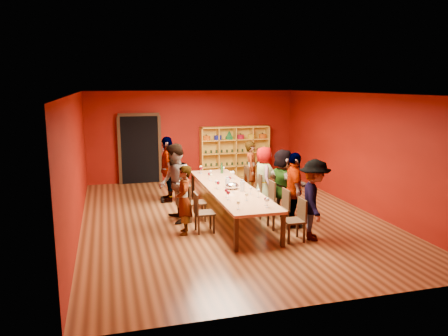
{
  "coord_description": "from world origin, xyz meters",
  "views": [
    {
      "loc": [
        -2.83,
        -9.9,
        3.23
      ],
      "look_at": [
        -0.03,
        0.45,
        1.15
      ],
      "focal_mm": 35.0,
      "sensor_mm": 36.0,
      "label": 1
    }
  ],
  "objects_px": {
    "chair_person_right_4": "(243,180)",
    "person_right_2": "(283,183)",
    "person_left_1": "(184,200)",
    "chair_person_left_4": "(180,183)",
    "tasting_table": "(230,190)",
    "person_right_0": "(314,200)",
    "person_right_3": "(264,177)",
    "shelving_unit": "(234,150)",
    "person_left_2": "(175,183)",
    "chair_person_left_1": "(201,210)",
    "spittoon_bowl": "(232,186)",
    "chair_person_right_2": "(268,197)",
    "chair_person_right_1": "(281,207)",
    "person_right_4": "(251,169)",
    "chair_person_right_3": "(255,188)",
    "person_right_1": "(294,190)",
    "chair_person_left_2": "(193,200)",
    "chair_person_right_0": "(297,217)",
    "wine_bottle": "(222,169)",
    "person_left_4": "(168,169)"
  },
  "relations": [
    {
      "from": "tasting_table",
      "to": "person_left_1",
      "type": "bearing_deg",
      "value": -145.45
    },
    {
      "from": "tasting_table",
      "to": "spittoon_bowl",
      "type": "bearing_deg",
      "value": -82.7
    },
    {
      "from": "tasting_table",
      "to": "chair_person_right_3",
      "type": "relative_size",
      "value": 5.06
    },
    {
      "from": "chair_person_left_1",
      "to": "person_right_4",
      "type": "height_order",
      "value": "person_right_4"
    },
    {
      "from": "person_left_2",
      "to": "person_right_0",
      "type": "relative_size",
      "value": 1.1
    },
    {
      "from": "chair_person_right_1",
      "to": "person_right_2",
      "type": "height_order",
      "value": "person_right_2"
    },
    {
      "from": "person_right_2",
      "to": "chair_person_right_1",
      "type": "bearing_deg",
      "value": 148.64
    },
    {
      "from": "chair_person_right_1",
      "to": "person_right_2",
      "type": "relative_size",
      "value": 0.53
    },
    {
      "from": "chair_person_left_1",
      "to": "wine_bottle",
      "type": "xyz_separation_m",
      "value": [
        1.16,
        2.57,
        0.37
      ]
    },
    {
      "from": "chair_person_left_4",
      "to": "wine_bottle",
      "type": "bearing_deg",
      "value": -10.11
    },
    {
      "from": "chair_person_left_1",
      "to": "person_right_1",
      "type": "bearing_deg",
      "value": -4.91
    },
    {
      "from": "person_left_4",
      "to": "person_right_0",
      "type": "xyz_separation_m",
      "value": [
        2.53,
        -3.81,
        -0.06
      ]
    },
    {
      "from": "person_left_1",
      "to": "spittoon_bowl",
      "type": "xyz_separation_m",
      "value": [
        1.3,
        0.74,
        0.07
      ]
    },
    {
      "from": "chair_person_left_1",
      "to": "person_left_2",
      "type": "relative_size",
      "value": 0.48
    },
    {
      "from": "chair_person_left_2",
      "to": "chair_person_right_1",
      "type": "height_order",
      "value": "same"
    },
    {
      "from": "tasting_table",
      "to": "person_right_3",
      "type": "xyz_separation_m",
      "value": [
        1.16,
        0.77,
        0.1
      ]
    },
    {
      "from": "shelving_unit",
      "to": "person_right_2",
      "type": "relative_size",
      "value": 1.44
    },
    {
      "from": "person_left_1",
      "to": "person_left_2",
      "type": "xyz_separation_m",
      "value": [
        -0.06,
        0.88,
        0.18
      ]
    },
    {
      "from": "person_left_4",
      "to": "chair_person_right_2",
      "type": "distance_m",
      "value": 3.04
    },
    {
      "from": "shelving_unit",
      "to": "person_right_3",
      "type": "height_order",
      "value": "shelving_unit"
    },
    {
      "from": "chair_person_right_3",
      "to": "person_right_4",
      "type": "height_order",
      "value": "person_right_4"
    },
    {
      "from": "chair_person_right_4",
      "to": "chair_person_right_2",
      "type": "bearing_deg",
      "value": -90.0
    },
    {
      "from": "person_right_2",
      "to": "wine_bottle",
      "type": "xyz_separation_m",
      "value": [
        -1.05,
        1.89,
        0.03
      ]
    },
    {
      "from": "chair_person_right_4",
      "to": "person_right_2",
      "type": "bearing_deg",
      "value": -79.1
    },
    {
      "from": "tasting_table",
      "to": "chair_person_right_2",
      "type": "height_order",
      "value": "chair_person_right_2"
    },
    {
      "from": "person_left_4",
      "to": "chair_person_right_4",
      "type": "bearing_deg",
      "value": 90.97
    },
    {
      "from": "person_right_4",
      "to": "chair_person_right_3",
      "type": "bearing_deg",
      "value": -173.82
    },
    {
      "from": "chair_person_right_0",
      "to": "spittoon_bowl",
      "type": "distance_m",
      "value": 2.0
    },
    {
      "from": "person_left_2",
      "to": "person_right_0",
      "type": "distance_m",
      "value": 3.24
    },
    {
      "from": "person_left_1",
      "to": "chair_person_left_4",
      "type": "bearing_deg",
      "value": -178.66
    },
    {
      "from": "tasting_table",
      "to": "chair_person_left_1",
      "type": "distance_m",
      "value": 1.28
    },
    {
      "from": "chair_person_left_2",
      "to": "person_right_4",
      "type": "height_order",
      "value": "person_right_4"
    },
    {
      "from": "tasting_table",
      "to": "person_right_1",
      "type": "relative_size",
      "value": 2.62
    },
    {
      "from": "person_left_2",
      "to": "person_right_0",
      "type": "height_order",
      "value": "person_left_2"
    },
    {
      "from": "chair_person_left_4",
      "to": "chair_person_right_0",
      "type": "relative_size",
      "value": 1.0
    },
    {
      "from": "person_right_0",
      "to": "shelving_unit",
      "type": "bearing_deg",
      "value": 20.49
    },
    {
      "from": "person_right_0",
      "to": "person_right_3",
      "type": "xyz_separation_m",
      "value": [
        -0.13,
        2.68,
        -0.05
      ]
    },
    {
      "from": "shelving_unit",
      "to": "person_left_2",
      "type": "relative_size",
      "value": 1.28
    },
    {
      "from": "person_right_3",
      "to": "person_right_4",
      "type": "bearing_deg",
      "value": 6.97
    },
    {
      "from": "chair_person_right_4",
      "to": "spittoon_bowl",
      "type": "distance_m",
      "value": 2.18
    },
    {
      "from": "person_right_3",
      "to": "person_right_2",
      "type": "bearing_deg",
      "value": -165.01
    },
    {
      "from": "shelving_unit",
      "to": "person_right_1",
      "type": "bearing_deg",
      "value": -91.99
    },
    {
      "from": "chair_person_left_1",
      "to": "chair_person_left_2",
      "type": "relative_size",
      "value": 1.0
    },
    {
      "from": "chair_person_left_1",
      "to": "person_left_2",
      "type": "height_order",
      "value": "person_left_2"
    },
    {
      "from": "chair_person_right_2",
      "to": "chair_person_right_4",
      "type": "xyz_separation_m",
      "value": [
        0.0,
        2.02,
        0.0
      ]
    },
    {
      "from": "person_left_4",
      "to": "wine_bottle",
      "type": "bearing_deg",
      "value": 85.2
    },
    {
      "from": "tasting_table",
      "to": "chair_person_right_1",
      "type": "relative_size",
      "value": 5.06
    },
    {
      "from": "person_left_2",
      "to": "wine_bottle",
      "type": "bearing_deg",
      "value": 134.23
    },
    {
      "from": "person_left_2",
      "to": "spittoon_bowl",
      "type": "height_order",
      "value": "person_left_2"
    },
    {
      "from": "tasting_table",
      "to": "shelving_unit",
      "type": "bearing_deg",
      "value": 72.08
    }
  ]
}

